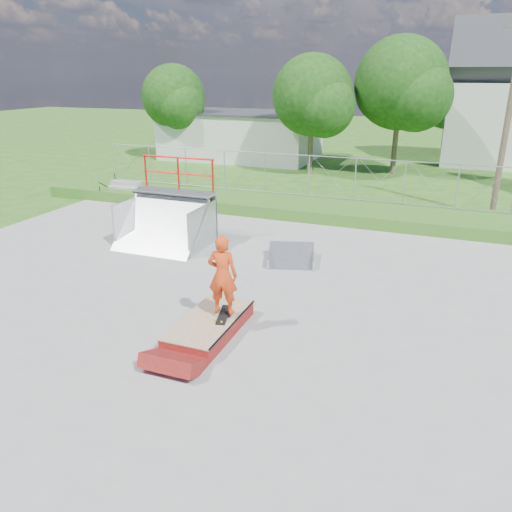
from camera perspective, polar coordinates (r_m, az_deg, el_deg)
The scene contains 16 objects.
ground at distance 12.95m, azimuth -6.80°, elevation -5.56°, with size 120.00×120.00×0.00m, color #295A19.
concrete_pad at distance 12.94m, azimuth -6.81°, elevation -5.48°, with size 20.00×16.00×0.04m, color gray.
grass_berm at distance 21.20m, azimuth 5.21°, elevation 5.54°, with size 24.00×3.00×0.50m, color #295A19.
grind_box at distance 11.50m, azimuth -5.33°, elevation -7.99°, with size 1.20×2.48×0.37m.
quarter_pipe at distance 17.01m, azimuth -10.64°, elevation 5.71°, with size 2.87×2.43×2.87m, color #A0A3A8, non-canonical shape.
flat_bank_ramp at distance 15.57m, azimuth 4.04°, elevation -0.06°, with size 1.41×1.51×0.43m, color #A0A3A8, non-canonical shape.
skateboard at distance 11.45m, azimuth -3.73°, elevation -6.78°, with size 0.22×0.80×0.02m, color black.
skater at distance 11.06m, azimuth -3.83°, elevation -2.54°, with size 0.67×0.44×1.84m, color #E64116.
concrete_stairs at distance 24.18m, azimuth -15.21°, elevation 7.12°, with size 1.50×1.60×0.80m, color gray, non-canonical shape.
chain_link_fence at distance 21.89m, azimuth 6.05°, elevation 9.07°, with size 20.00×0.06×1.80m, color #9A9DA2, non-canonical shape.
utility_building_flat at distance 35.23m, azimuth -1.69°, elevation 13.56°, with size 10.00×6.00×3.00m, color silver.
utility_pole at distance 22.37m, azimuth 26.88°, elevation 14.05°, with size 0.24×0.24×8.00m, color brown.
tree_left_near at distance 29.05m, azimuth 6.85°, elevation 17.43°, with size 4.76×4.48×6.65m.
tree_center at distance 30.18m, azimuth 16.70°, elevation 18.02°, with size 5.44×5.12×7.60m.
tree_left_far at distance 34.78m, azimuth -9.19°, elevation 17.27°, with size 4.42×4.16×6.18m.
tree_back_mid at distance 38.14m, azimuth 21.48°, elevation 15.97°, with size 4.08×3.84×5.70m.
Camera 1 is at (5.62, -10.23, 5.61)m, focal length 35.00 mm.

